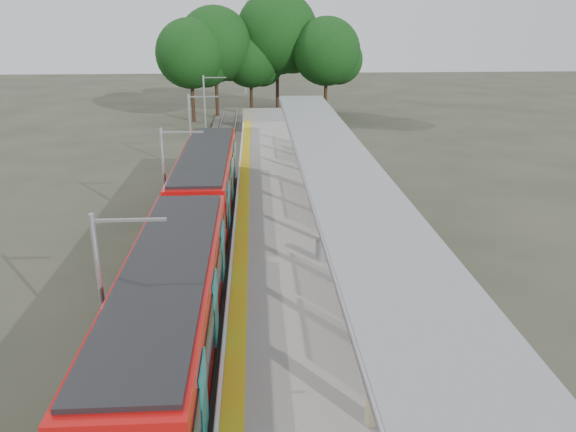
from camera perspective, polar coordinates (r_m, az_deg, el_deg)
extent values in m
cube|color=#59544C|center=(29.49, -8.32, -0.88)|extent=(3.00, 70.00, 0.24)
cube|color=gray|center=(29.30, 0.44, -0.02)|extent=(6.00, 50.00, 1.00)
cube|color=gold|center=(29.08, -4.58, 0.83)|extent=(0.60, 50.00, 0.02)
cube|color=#9EA0A5|center=(53.21, -1.35, 10.29)|extent=(6.00, 0.10, 1.20)
cube|color=black|center=(18.23, -11.52, -13.17)|extent=(2.50, 13.50, 0.70)
cube|color=#B90E0D|center=(17.42, -11.88, -8.75)|extent=(2.65, 13.50, 2.50)
cube|color=black|center=(17.40, -11.89, -8.61)|extent=(2.72, 12.96, 1.20)
cube|color=black|center=(16.85, -12.19, -4.86)|extent=(2.40, 12.82, 0.15)
cube|color=#0B7077|center=(17.34, -7.34, -9.18)|extent=(0.04, 1.30, 2.00)
cube|color=black|center=(30.95, -8.12, 1.17)|extent=(2.50, 13.50, 0.70)
cube|color=#B90E0D|center=(30.48, -8.26, 4.02)|extent=(2.65, 13.50, 2.50)
cube|color=black|center=(30.46, -8.27, 4.11)|extent=(2.72, 12.96, 1.20)
cube|color=black|center=(30.15, -8.38, 6.40)|extent=(2.40, 12.83, 0.15)
cube|color=#0B7077|center=(30.43, -5.69, 3.82)|extent=(0.04, 1.30, 2.00)
cylinder|color=black|center=(26.64, -8.85, -2.70)|extent=(2.20, 0.70, 0.70)
cube|color=black|center=(23.89, -9.54, -1.18)|extent=(2.30, 0.80, 2.40)
cube|color=#9EA0A5|center=(12.82, 15.57, -18.03)|extent=(0.25, 0.25, 3.50)
cube|color=#9EA0A5|center=(16.01, 11.10, -9.38)|extent=(0.25, 0.25, 3.50)
cube|color=#9EA0A5|center=(19.50, 8.29, -3.67)|extent=(0.25, 0.25, 3.50)
cube|color=#9EA0A5|center=(23.15, 6.38, 0.27)|extent=(0.25, 0.25, 3.50)
cube|color=#9EA0A5|center=(26.90, 4.99, 3.13)|extent=(0.25, 0.25, 3.50)
cube|color=#9EA0A5|center=(30.72, 3.95, 5.28)|extent=(0.25, 0.25, 3.50)
cube|color=#9EA0A5|center=(34.58, 3.13, 6.95)|extent=(0.25, 0.25, 3.50)
cube|color=#9EA0A5|center=(38.46, 2.47, 8.29)|extent=(0.25, 0.25, 3.50)
cube|color=#9EA0A5|center=(42.37, 1.93, 9.38)|extent=(0.25, 0.25, 3.50)
cube|color=gray|center=(24.46, 4.85, 5.87)|extent=(3.20, 38.00, 0.16)
cylinder|color=#9EA0A5|center=(24.31, 1.21, 5.66)|extent=(0.24, 38.00, 0.24)
cube|color=silver|center=(14.86, 15.56, -14.78)|extent=(0.05, 3.70, 2.20)
cube|color=silver|center=(18.13, 11.63, -7.71)|extent=(0.05, 3.70, 2.20)
cube|color=silver|center=(25.31, 7.16, 0.65)|extent=(0.05, 3.70, 2.20)
cube|color=silver|center=(29.06, 5.78, 3.24)|extent=(0.05, 3.70, 2.20)
cube|color=silver|center=(36.72, 3.86, 6.82)|extent=(0.05, 3.70, 2.20)
cube|color=silver|center=(40.60, 3.17, 8.10)|extent=(0.05, 3.70, 2.20)
cylinder|color=#382316|center=(58.85, -9.64, 11.58)|extent=(0.36, 0.36, 4.50)
sphere|color=#144615|center=(58.39, -9.90, 15.95)|extent=(6.84, 6.84, 6.84)
cylinder|color=#382316|center=(60.68, -7.25, 12.19)|extent=(0.36, 0.36, 5.01)
sphere|color=#144615|center=(60.23, -7.46, 16.91)|extent=(7.61, 7.61, 7.61)
cylinder|color=#382316|center=(61.89, -3.74, 11.99)|extent=(0.36, 0.36, 4.03)
sphere|color=#144615|center=(61.47, -3.83, 15.72)|extent=(6.13, 6.13, 6.13)
cylinder|color=#382316|center=(62.70, -1.09, 12.90)|extent=(0.36, 0.36, 5.70)
sphere|color=#144615|center=(62.27, -1.12, 18.12)|extent=(8.67, 8.67, 8.67)
cylinder|color=#382316|center=(60.29, 3.84, 12.03)|extent=(0.36, 0.36, 4.55)
sphere|color=#144615|center=(59.84, 3.94, 16.35)|extent=(6.92, 6.92, 6.92)
cylinder|color=#9EA0A5|center=(17.04, -18.35, -8.37)|extent=(0.16, 0.16, 5.40)
cube|color=#9EA0A5|center=(15.80, -15.82, -0.40)|extent=(2.00, 0.08, 0.08)
cylinder|color=#9EA0A5|center=(27.96, -12.42, 3.27)|extent=(0.16, 0.16, 5.40)
cube|color=#9EA0A5|center=(27.23, -10.71, 8.38)|extent=(2.00, 0.08, 0.08)
cylinder|color=#9EA0A5|center=(39.52, -9.87, 8.25)|extent=(0.16, 0.16, 5.40)
cube|color=#9EA0A5|center=(39.00, -8.60, 11.90)|extent=(2.00, 0.08, 0.08)
cylinder|color=#9EA0A5|center=(51.28, -8.46, 10.96)|extent=(0.16, 0.16, 5.40)
cube|color=#9EA0A5|center=(50.88, -7.45, 13.78)|extent=(2.00, 0.08, 0.08)
cube|color=#0D1345|center=(19.23, 10.57, -8.63)|extent=(0.52, 1.37, 0.05)
cube|color=#0D1345|center=(19.07, 10.10, -7.95)|extent=(0.18, 1.34, 0.49)
cube|color=#9EA0A5|center=(18.88, 10.91, -9.95)|extent=(0.36, 0.09, 0.39)
cube|color=#9EA0A5|center=(19.78, 10.18, -8.42)|extent=(0.36, 0.09, 0.39)
cube|color=#0D1345|center=(28.65, 5.93, 1.39)|extent=(0.75, 1.51, 0.06)
cube|color=#0D1345|center=(28.53, 5.57, 1.94)|extent=(0.38, 1.43, 0.53)
cube|color=#9EA0A5|center=(28.18, 6.10, 0.58)|extent=(0.39, 0.14, 0.43)
cube|color=#9EA0A5|center=(29.26, 5.74, 1.34)|extent=(0.39, 0.14, 0.43)
cube|color=#0D1345|center=(40.70, 1.96, 7.14)|extent=(1.06, 1.73, 0.07)
cube|color=#0D1345|center=(40.61, 1.65, 7.59)|extent=(0.66, 1.57, 0.61)
cube|color=#9EA0A5|center=(40.11, 2.04, 6.57)|extent=(0.44, 0.22, 0.49)
cube|color=#9EA0A5|center=(41.40, 1.87, 7.00)|extent=(0.44, 0.22, 0.49)
cylinder|color=#C4B98F|center=(14.34, 8.82, -17.41)|extent=(0.45, 0.45, 1.68)
cube|color=red|center=(13.76, 9.05, -14.07)|extent=(0.40, 0.11, 0.28)
cylinder|color=#C4B98F|center=(31.85, 2.65, 4.13)|extent=(0.44, 0.44, 1.66)
cube|color=red|center=(31.60, 2.68, 5.87)|extent=(0.39, 0.15, 0.28)
cylinder|color=#9EA0A5|center=(22.84, 3.37, -3.45)|extent=(0.55, 0.55, 0.88)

